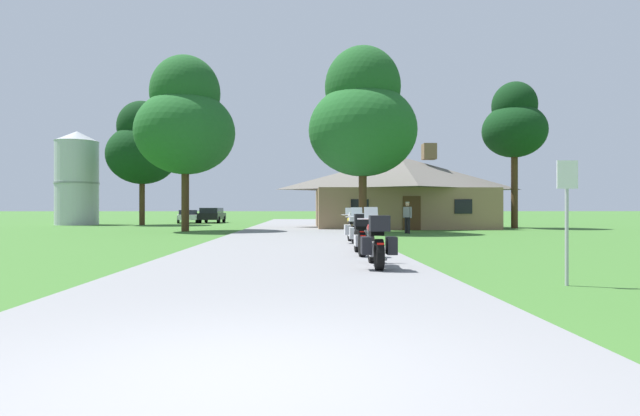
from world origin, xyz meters
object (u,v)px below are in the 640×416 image
at_px(motorcycle_yellow_farthest_in_row, 353,228).
at_px(tree_right_of_lodge, 514,124).
at_px(motorcycle_blue_third_in_row, 360,231).
at_px(parked_white_sedan_far_left, 188,216).
at_px(bystander_gray_shirt_near_lodge, 407,216).
at_px(tree_left_far, 142,147).
at_px(tree_by_lodge_front, 363,118).
at_px(metal_signpost_roadside, 567,207).
at_px(parked_black_suv_far_left, 212,215).
at_px(tree_left_near, 185,121).
at_px(motorcycle_red_nearest_to_camera, 376,242).
at_px(metal_silo_distant, 77,178).
at_px(motorcycle_black_second_in_row, 360,234).

distance_m(motorcycle_yellow_farthest_in_row, tree_right_of_lodge, 20.61).
bearing_deg(motorcycle_blue_third_in_row, parked_white_sedan_far_left, 113.32).
distance_m(motorcycle_blue_third_in_row, bystander_gray_shirt_near_lodge, 11.30).
height_order(motorcycle_blue_third_in_row, tree_left_far, tree_left_far).
relative_size(motorcycle_blue_third_in_row, tree_by_lodge_front, 0.20).
height_order(metal_signpost_roadside, parked_black_suv_far_left, metal_signpost_roadside).
xyz_separation_m(bystander_gray_shirt_near_lodge, parked_black_suv_far_left, (-14.08, 20.77, -0.17)).
bearing_deg(bystander_gray_shirt_near_lodge, tree_right_of_lodge, 88.04).
distance_m(tree_right_of_lodge, tree_left_near, 21.56).
distance_m(metal_signpost_roadside, tree_left_near, 24.60).
bearing_deg(motorcycle_yellow_farthest_in_row, parked_white_sedan_far_left, 111.74).
xyz_separation_m(motorcycle_red_nearest_to_camera, metal_silo_distant, (-20.18, 31.36, 3.23)).
xyz_separation_m(motorcycle_yellow_farthest_in_row, parked_white_sedan_far_left, (-12.58, 28.52, 0.03)).
bearing_deg(parked_white_sedan_far_left, parked_black_suv_far_left, -6.41).
bearing_deg(parked_white_sedan_far_left, motorcycle_yellow_farthest_in_row, -80.17).
bearing_deg(tree_left_near, motorcycle_yellow_farthest_in_row, -51.46).
bearing_deg(tree_left_near, metal_signpost_roadside, -61.71).
height_order(motorcycle_black_second_in_row, bystander_gray_shirt_near_lodge, bystander_gray_shirt_near_lodge).
height_order(motorcycle_red_nearest_to_camera, tree_left_near, tree_left_near).
xyz_separation_m(tree_by_lodge_front, tree_right_of_lodge, (11.04, 6.33, 0.78)).
height_order(metal_signpost_roadside, tree_right_of_lodge, tree_right_of_lodge).
xyz_separation_m(motorcycle_blue_third_in_row, parked_white_sedan_far_left, (-12.56, 31.15, 0.03)).
xyz_separation_m(motorcycle_blue_third_in_row, bystander_gray_shirt_near_lodge, (3.70, 10.67, 0.34)).
xyz_separation_m(motorcycle_red_nearest_to_camera, parked_white_sedan_far_left, (-12.32, 36.49, 0.03)).
distance_m(motorcycle_black_second_in_row, motorcycle_yellow_farthest_in_row, 4.94).
relative_size(motorcycle_black_second_in_row, metal_signpost_roadside, 0.97).
bearing_deg(motorcycle_blue_third_in_row, motorcycle_red_nearest_to_camera, -91.24).
bearing_deg(tree_left_near, motorcycle_blue_third_in_row, -57.36).
height_order(motorcycle_red_nearest_to_camera, metal_silo_distant, metal_silo_distant).
distance_m(motorcycle_red_nearest_to_camera, tree_left_near, 21.54).
height_order(bystander_gray_shirt_near_lodge, metal_signpost_roadside, metal_signpost_roadside).
bearing_deg(motorcycle_yellow_farthest_in_row, tree_by_lodge_front, 79.00).
xyz_separation_m(tree_by_lodge_front, tree_left_near, (-10.11, 2.17, 0.16)).
bearing_deg(tree_right_of_lodge, motorcycle_red_nearest_to_camera, -118.77).
xyz_separation_m(motorcycle_blue_third_in_row, tree_left_near, (-8.70, 13.59, 5.84)).
distance_m(motorcycle_black_second_in_row, bystander_gray_shirt_near_lodge, 13.57).
bearing_deg(metal_signpost_roadside, tree_by_lodge_front, 93.92).
bearing_deg(tree_left_far, metal_silo_distant, 172.47).
xyz_separation_m(metal_signpost_roadside, tree_left_near, (-11.41, 21.19, 5.10)).
bearing_deg(motorcycle_blue_third_in_row, tree_right_of_lodge, 56.34).
xyz_separation_m(motorcycle_blue_third_in_row, metal_signpost_roadside, (2.70, -7.61, 0.74)).
bearing_deg(metal_silo_distant, motorcycle_black_second_in_row, -54.56).
relative_size(motorcycle_black_second_in_row, tree_left_far, 0.21).
relative_size(metal_signpost_roadside, tree_right_of_lodge, 0.22).
relative_size(motorcycle_red_nearest_to_camera, bystander_gray_shirt_near_lodge, 1.24).
bearing_deg(tree_left_far, motorcycle_red_nearest_to_camera, -64.43).
distance_m(metal_signpost_roadside, metal_silo_distant, 40.88).
bearing_deg(bystander_gray_shirt_near_lodge, parked_black_suv_far_left, 173.14).
relative_size(motorcycle_yellow_farthest_in_row, metal_signpost_roadside, 0.97).
height_order(motorcycle_red_nearest_to_camera, metal_signpost_roadside, metal_signpost_roadside).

